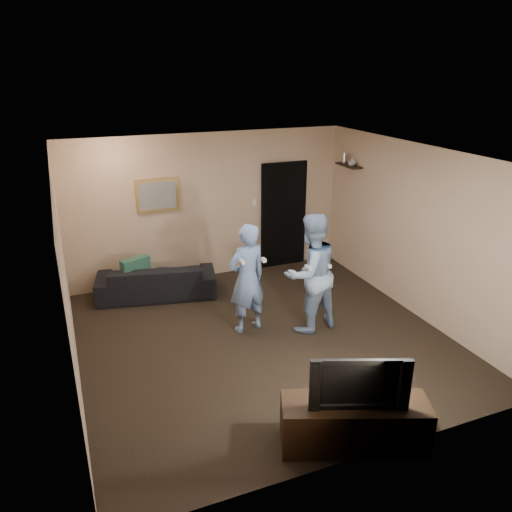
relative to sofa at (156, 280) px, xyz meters
name	(u,v)px	position (x,y,z in m)	size (l,w,h in m)	color
ground	(263,338)	(1.12, -1.97, -0.28)	(5.00, 5.00, 0.00)	black
ceiling	(264,156)	(1.12, -1.97, 2.32)	(5.00, 5.00, 0.04)	silver
wall_back	(209,207)	(1.12, 0.53, 1.02)	(5.00, 0.04, 2.60)	tan
wall_front	(370,344)	(1.12, -4.47, 1.02)	(5.00, 0.04, 2.60)	tan
wall_left	(66,282)	(-1.38, -1.97, 1.02)	(0.04, 5.00, 2.60)	tan
wall_right	(416,231)	(3.62, -1.97, 1.02)	(0.04, 5.00, 2.60)	tan
sofa	(156,280)	(0.00, 0.00, 0.00)	(1.95, 0.76, 0.57)	black
throw_pillow	(136,272)	(-0.32, 0.00, 0.20)	(0.48, 0.15, 0.48)	#174739
painting_frame	(158,195)	(0.22, 0.51, 1.32)	(0.72, 0.05, 0.57)	olive
painting_canvas	(158,196)	(0.22, 0.48, 1.32)	(0.62, 0.01, 0.47)	slate
doorway	(284,215)	(2.57, 0.50, 0.72)	(0.90, 0.06, 2.00)	black
light_switch	(254,203)	(1.97, 0.51, 1.02)	(0.08, 0.02, 0.12)	silver
wall_shelf	(349,165)	(3.51, -0.17, 1.71)	(0.20, 0.60, 0.03)	black
shelf_vase	(352,161)	(3.51, -0.26, 1.79)	(0.14, 0.14, 0.15)	#A2A2A6
shelf_figurine	(344,158)	(3.51, 0.00, 1.81)	(0.06, 0.06, 0.18)	silver
tv_console	(354,424)	(1.15, -4.29, -0.03)	(1.48, 0.48, 0.53)	black
television	(358,379)	(1.15, -4.29, 0.51)	(0.98, 0.13, 0.56)	black
wii_player_left	(247,279)	(1.01, -1.64, 0.53)	(0.66, 0.54, 1.63)	#708FC3
wii_player_right	(310,273)	(1.86, -1.94, 0.60)	(0.96, 0.81, 1.76)	#8BA8CB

